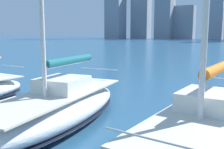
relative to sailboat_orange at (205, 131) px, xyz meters
The scene contains 2 objects.
sailboat_orange is the anchor object (origin of this frame).
sailboat_teal 5.47m from the sailboat_orange, ahead, with size 3.47×8.50×12.06m.
Camera 1 is at (-4.29, 0.83, 3.52)m, focal length 42.00 mm.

